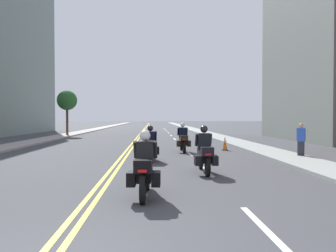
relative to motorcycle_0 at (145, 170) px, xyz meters
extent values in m
plane|color=#3F4145|center=(-1.24, 43.83, -0.67)|extent=(264.00, 264.00, 0.00)
cube|color=#A39997|center=(-8.96, 43.83, -0.61)|extent=(2.04, 144.00, 0.12)
cube|color=#939A96|center=(6.48, 43.83, -0.61)|extent=(2.04, 144.00, 0.12)
cube|color=yellow|center=(-1.36, 43.83, -0.66)|extent=(0.12, 132.00, 0.01)
cube|color=yellow|center=(-1.12, 43.83, -0.66)|extent=(0.12, 132.00, 0.01)
cube|color=silver|center=(2.11, -2.17, -0.66)|extent=(0.14, 2.40, 0.01)
cube|color=silver|center=(2.11, 3.83, -0.66)|extent=(0.14, 2.40, 0.01)
cube|color=silver|center=(2.11, 9.83, -0.66)|extent=(0.14, 2.40, 0.01)
cube|color=silver|center=(2.11, 15.83, -0.66)|extent=(0.14, 2.40, 0.01)
cube|color=silver|center=(2.11, 21.83, -0.66)|extent=(0.14, 2.40, 0.01)
cube|color=silver|center=(2.11, 27.83, -0.66)|extent=(0.14, 2.40, 0.01)
cube|color=silver|center=(2.11, 33.83, -0.66)|extent=(0.14, 2.40, 0.01)
cube|color=silver|center=(2.11, 39.83, -0.66)|extent=(0.14, 2.40, 0.01)
cube|color=silver|center=(2.11, 45.83, -0.66)|extent=(0.14, 2.40, 0.01)
cube|color=silver|center=(2.11, 51.83, -0.66)|extent=(0.14, 2.40, 0.01)
cylinder|color=black|center=(0.04, 0.85, -0.33)|extent=(0.14, 0.67, 0.67)
cylinder|color=black|center=(-0.03, -0.61, -0.33)|extent=(0.14, 0.67, 0.67)
cube|color=silver|center=(0.04, 0.85, 0.02)|extent=(0.16, 0.33, 0.04)
cube|color=black|center=(0.01, 0.12, -0.05)|extent=(0.37, 1.12, 0.40)
cube|color=black|center=(-0.03, -0.54, 0.17)|extent=(0.42, 0.38, 0.28)
cube|color=red|center=(-0.03, -0.73, 0.09)|extent=(0.20, 0.04, 0.06)
cube|color=black|center=(-0.29, -0.31, -0.15)|extent=(0.22, 0.45, 0.32)
cube|color=black|center=(0.26, -0.33, -0.15)|extent=(0.22, 0.45, 0.32)
cube|color=#B2C1CC|center=(0.03, 0.58, 0.33)|extent=(0.37, 0.14, 0.36)
cube|color=black|center=(0.00, 0.07, 0.41)|extent=(0.41, 0.28, 0.53)
cylinder|color=black|center=(-0.23, 0.23, 0.46)|extent=(0.11, 0.29, 0.45)
cylinder|color=black|center=(0.25, 0.21, 0.46)|extent=(0.11, 0.29, 0.45)
sphere|color=white|center=(0.00, 0.10, 0.81)|extent=(0.26, 0.26, 0.26)
cylinder|color=black|center=(1.95, 4.34, -0.35)|extent=(0.11, 0.63, 0.63)
cylinder|color=black|center=(1.95, 2.75, -0.35)|extent=(0.11, 0.63, 0.63)
cube|color=silver|center=(1.95, 4.34, -0.02)|extent=(0.14, 0.32, 0.04)
cube|color=black|center=(1.95, 3.54, -0.07)|extent=(0.32, 1.21, 0.40)
cube|color=black|center=(1.95, 2.83, 0.15)|extent=(0.40, 0.36, 0.28)
cube|color=red|center=(1.95, 2.64, 0.07)|extent=(0.20, 0.03, 0.06)
cube|color=black|center=(1.67, 3.07, -0.17)|extent=(0.20, 0.44, 0.32)
cube|color=black|center=(2.23, 3.07, -0.17)|extent=(0.20, 0.44, 0.32)
cube|color=#B2C1CC|center=(1.95, 4.05, 0.31)|extent=(0.36, 0.12, 0.36)
cube|color=black|center=(1.95, 3.49, 0.42)|extent=(0.40, 0.26, 0.58)
cylinder|color=black|center=(1.71, 3.64, 0.47)|extent=(0.10, 0.28, 0.45)
cylinder|color=black|center=(2.19, 3.64, 0.47)|extent=(0.10, 0.28, 0.45)
sphere|color=black|center=(1.95, 3.52, 0.85)|extent=(0.26, 0.26, 0.26)
cylinder|color=black|center=(0.06, 7.79, -0.35)|extent=(0.14, 0.62, 0.62)
cylinder|color=black|center=(0.08, 6.15, -0.35)|extent=(0.14, 0.62, 0.62)
cube|color=silver|center=(0.06, 7.79, -0.02)|extent=(0.14, 0.32, 0.04)
cube|color=black|center=(0.07, 6.97, -0.07)|extent=(0.33, 1.25, 0.40)
cube|color=black|center=(0.08, 6.23, 0.15)|extent=(0.40, 0.36, 0.28)
cube|color=red|center=(0.08, 6.04, 0.07)|extent=(0.20, 0.03, 0.06)
cube|color=black|center=(-0.20, 6.47, -0.17)|extent=(0.20, 0.44, 0.32)
cube|color=black|center=(0.36, 6.48, -0.17)|extent=(0.20, 0.44, 0.32)
cube|color=#B2C1CC|center=(0.07, 7.49, 0.31)|extent=(0.36, 0.13, 0.36)
cube|color=black|center=(0.07, 6.92, 0.38)|extent=(0.40, 0.26, 0.50)
cylinder|color=black|center=(-0.17, 7.07, 0.43)|extent=(0.10, 0.28, 0.45)
cylinder|color=black|center=(0.31, 7.07, 0.43)|extent=(0.10, 0.28, 0.45)
sphere|color=black|center=(0.07, 6.95, 0.77)|extent=(0.26, 0.26, 0.26)
cylinder|color=black|center=(1.84, 11.56, -0.35)|extent=(0.12, 0.64, 0.64)
cylinder|color=black|center=(1.87, 9.92, -0.35)|extent=(0.12, 0.64, 0.64)
cube|color=silver|center=(1.84, 11.56, -0.01)|extent=(0.15, 0.32, 0.04)
cube|color=black|center=(1.85, 10.74, -0.07)|extent=(0.34, 1.25, 0.40)
cube|color=black|center=(1.86, 10.00, 0.15)|extent=(0.41, 0.37, 0.28)
cube|color=red|center=(1.87, 9.81, 0.07)|extent=(0.20, 0.03, 0.06)
cube|color=black|center=(1.58, 10.24, -0.17)|extent=(0.21, 0.44, 0.32)
cube|color=black|center=(2.14, 10.25, -0.17)|extent=(0.21, 0.44, 0.32)
cube|color=#B2C1CC|center=(1.84, 11.27, 0.31)|extent=(0.36, 0.13, 0.36)
cube|color=black|center=(1.85, 10.69, 0.41)|extent=(0.40, 0.27, 0.56)
cylinder|color=black|center=(1.61, 10.84, 0.46)|extent=(0.10, 0.28, 0.45)
cylinder|color=black|center=(2.09, 10.84, 0.46)|extent=(0.10, 0.28, 0.45)
sphere|color=white|center=(1.85, 10.72, 0.84)|extent=(0.26, 0.26, 0.26)
cube|color=black|center=(4.39, 11.43, -0.65)|extent=(0.35, 0.35, 0.03)
cone|color=orange|center=(4.39, 11.43, -0.24)|extent=(0.28, 0.28, 0.80)
cylinder|color=white|center=(4.39, 11.43, -0.14)|extent=(0.19, 0.19, 0.08)
cube|color=#2A2C36|center=(7.18, 7.56, -0.27)|extent=(0.34, 0.32, 0.79)
cube|color=blue|center=(7.18, 7.56, 0.44)|extent=(0.42, 0.39, 0.63)
sphere|color=tan|center=(7.18, 7.56, 0.87)|extent=(0.22, 0.22, 0.22)
cylinder|color=#4F3723|center=(-8.68, 27.16, 0.83)|extent=(0.24, 0.24, 2.98)
sphere|color=#2A612B|center=(-8.68, 27.16, 3.03)|extent=(2.04, 2.04, 2.04)
camera|label=1|loc=(0.20, -7.98, 1.24)|focal=35.95mm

